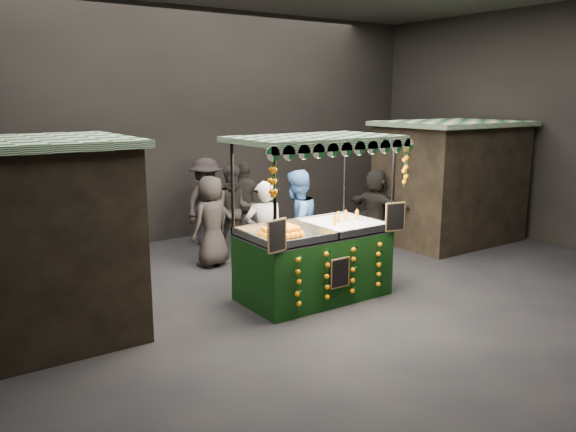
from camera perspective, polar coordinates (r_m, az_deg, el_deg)
ground at (r=9.17m, az=4.71°, el=-8.04°), size 12.00×12.00×0.00m
market_hall at (r=8.64m, az=5.10°, el=13.58°), size 12.10×10.10×5.05m
neighbour_stall_left at (r=7.95m, az=-25.73°, el=-2.47°), size 3.00×2.20×2.60m
neighbour_stall_right at (r=12.94m, az=15.83°, el=3.36°), size 3.00×2.20×2.60m
juice_stall at (r=8.91m, az=2.78°, el=-3.32°), size 2.61×1.54×2.53m
vendor_grey at (r=9.37m, az=-2.38°, el=-1.90°), size 0.75×0.60×1.78m
vendor_blue at (r=9.82m, az=0.83°, el=-0.91°), size 1.10×0.97×1.90m
shopper_0 at (r=9.57m, az=-21.25°, el=-2.68°), size 0.73×0.63×1.70m
shopper_1 at (r=11.26m, az=-5.31°, el=0.46°), size 1.05×0.93×1.81m
shopper_2 at (r=11.99m, az=-4.27°, el=1.14°), size 1.10×0.98×1.79m
shopper_3 at (r=12.20m, az=-8.14°, el=1.40°), size 1.38×1.18×1.86m
shopper_4 at (r=10.67m, az=-7.64°, el=-0.53°), size 0.96×0.79×1.69m
shopper_5 at (r=12.17m, az=8.70°, el=0.81°), size 0.75×1.58×1.63m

